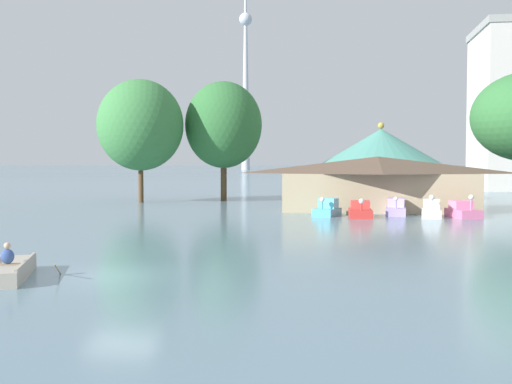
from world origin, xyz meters
name	(u,v)px	position (x,y,z in m)	size (l,w,h in m)	color
ground_plane	(122,275)	(0.00, 0.00, 0.00)	(2000.00, 2000.00, 0.00)	slate
rowboat_with_rower	(9,270)	(-3.58, -1.03, 0.28)	(3.73, 4.12, 1.42)	#ADA393
pedal_boat_cyan	(327,209)	(6.75, 25.05, 0.51)	(2.18, 2.73, 1.44)	#4CB7CC
pedal_boat_red	(360,211)	(9.12, 24.24, 0.47)	(1.66, 2.94, 1.42)	red
pedal_boat_lavender	(396,209)	(11.83, 26.30, 0.50)	(1.69, 2.80, 1.45)	#B299D8
pedal_boat_white	(431,210)	(14.20, 24.77, 0.52)	(1.70, 2.78, 1.69)	white
pedal_boat_pink	(463,211)	(16.43, 24.99, 0.48)	(2.27, 3.18, 1.71)	pink
boathouse	(378,182)	(10.80, 31.05, 2.33)	(16.42, 8.59, 4.45)	tan
green_roof_pavilion	(381,158)	(12.13, 46.81, 4.45)	(12.68, 12.68, 8.28)	#993328
shoreline_tree_tall_left	(140,125)	(-11.82, 38.26, 7.65)	(8.49, 8.49, 12.15)	brown
shoreline_tree_mid	(224,125)	(-4.22, 42.25, 7.85)	(7.94, 7.94, 12.34)	brown
distant_broadcast_tower	(246,47)	(-43.22, 320.15, 68.61)	(7.22, 7.22, 157.76)	#B7BCC6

